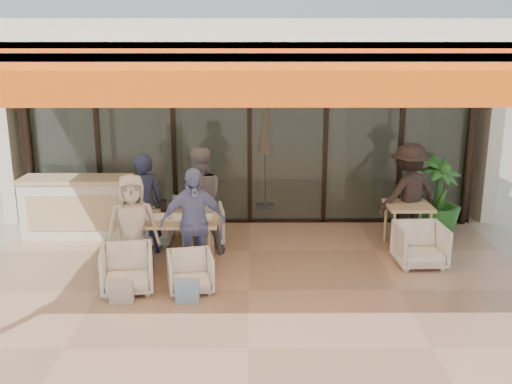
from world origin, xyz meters
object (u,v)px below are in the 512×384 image
(chair_near_left, at_px, (127,267))
(chair_near_right, at_px, (190,270))
(side_chair, at_px, (420,243))
(diner_cream, at_px, (133,227))
(chair_far_left, at_px, (151,223))
(diner_navy, at_px, (145,204))
(diner_grey, at_px, (199,202))
(diner_periwinkle, at_px, (193,223))
(standing_woman, at_px, (409,194))
(host_counter, at_px, (78,206))
(side_table, at_px, (408,211))
(dining_table, at_px, (167,221))
(chair_far_right, at_px, (202,223))
(potted_palm, at_px, (437,198))

(chair_near_left, xyz_separation_m, chair_near_right, (0.84, 0.00, -0.05))
(side_chair, bearing_deg, chair_near_right, -167.54)
(chair_near_right, bearing_deg, diner_cream, 137.59)
(chair_far_left, relative_size, diner_navy, 0.43)
(diner_grey, bearing_deg, chair_near_left, 42.78)
(chair_near_right, bearing_deg, chair_near_left, 168.36)
(chair_far_left, bearing_deg, diner_periwinkle, 121.31)
(diner_periwinkle, distance_m, side_chair, 3.37)
(chair_near_left, height_order, standing_woman, standing_woman)
(host_counter, distance_m, diner_navy, 1.59)
(diner_periwinkle, bearing_deg, diner_grey, 74.73)
(host_counter, height_order, diner_grey, diner_grey)
(chair_near_left, bearing_deg, side_table, 11.14)
(chair_near_left, xyz_separation_m, side_table, (4.16, 1.63, 0.29))
(chair_near_left, distance_m, chair_near_right, 0.84)
(diner_cream, bearing_deg, dining_table, 35.02)
(diner_navy, bearing_deg, chair_far_left, -99.28)
(chair_far_right, relative_size, standing_woman, 0.42)
(diner_cream, bearing_deg, side_table, 2.42)
(side_table, bearing_deg, chair_far_left, 176.22)
(diner_grey, bearing_deg, side_chair, 154.76)
(dining_table, bearing_deg, host_counter, 142.90)
(chair_far_left, relative_size, diner_periwinkle, 0.44)
(chair_near_right, bearing_deg, diner_grey, 78.36)
(diner_cream, relative_size, standing_woman, 0.89)
(chair_far_right, bearing_deg, chair_near_left, 58.27)
(diner_grey, height_order, standing_woman, diner_grey)
(chair_far_right, bearing_deg, potted_palm, 175.33)
(dining_table, bearing_deg, diner_periwinkle, -46.97)
(dining_table, xyz_separation_m, standing_woman, (3.81, 0.93, 0.15))
(host_counter, distance_m, diner_periwinkle, 2.78)
(diner_cream, bearing_deg, chair_near_left, -102.72)
(dining_table, xyz_separation_m, potted_palm, (4.36, 1.16, 0.02))
(chair_far_left, height_order, chair_far_right, chair_far_right)
(chair_far_left, distance_m, side_table, 4.18)
(chair_far_left, xyz_separation_m, side_chair, (4.16, -1.02, 0.01))
(chair_far_left, relative_size, chair_far_right, 0.99)
(chair_far_right, height_order, chair_near_right, chair_far_right)
(host_counter, relative_size, diner_grey, 1.08)
(host_counter, xyz_separation_m, chair_near_left, (1.31, -2.26, -0.19))
(side_chair, bearing_deg, chair_near_left, -170.43)
(chair_far_left, xyz_separation_m, side_table, (4.16, -0.27, 0.29))
(side_table, distance_m, side_chair, 0.80)
(diner_navy, relative_size, standing_woman, 0.97)
(host_counter, xyz_separation_m, potted_palm, (6.08, -0.14, 0.18))
(standing_woman, bearing_deg, host_counter, -27.39)
(side_chair, distance_m, potted_palm, 1.43)
(chair_far_right, height_order, standing_woman, standing_woman)
(dining_table, bearing_deg, chair_far_left, 113.70)
(dining_table, distance_m, side_table, 3.80)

